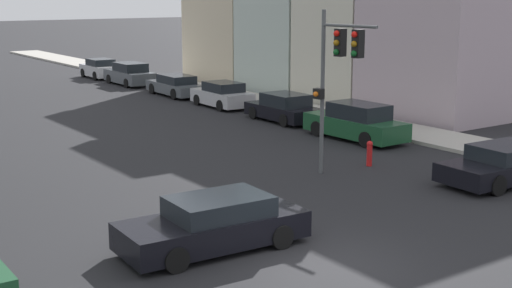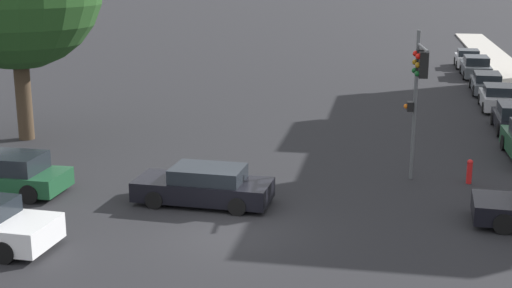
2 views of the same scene
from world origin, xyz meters
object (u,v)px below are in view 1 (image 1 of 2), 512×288
object	(u,v)px
parked_car_1	(284,108)
crossing_car_0	(506,164)
traffic_signal	(338,62)
parked_car_0	(356,123)
parked_car_3	(176,86)
parked_car_4	(130,74)
parked_car_2	(222,95)
fire_hydrant	(369,153)
parked_car_5	(100,69)
crossing_car_3	(214,224)

from	to	relation	value
parked_car_1	crossing_car_0	bearing A→B (deg)	177.08
crossing_car_0	parked_car_1	world-z (taller)	parked_car_1
traffic_signal	crossing_car_0	xyz separation A→B (m)	(4.10, -3.75, -3.29)
crossing_car_0	parked_car_0	size ratio (longest dim) A/B	0.98
crossing_car_0	traffic_signal	bearing A→B (deg)	-39.29
parked_car_3	parked_car_4	bearing A→B (deg)	1.87
parked_car_2	fire_hydrant	size ratio (longest dim) A/B	4.42
parked_car_0	parked_car_5	world-z (taller)	parked_car_0
traffic_signal	crossing_car_0	world-z (taller)	traffic_signal
parked_car_0	parked_car_5	distance (m)	27.22
parked_car_1	fire_hydrant	size ratio (longest dim) A/B	4.60
parked_car_4	parked_car_5	bearing A→B (deg)	1.45
crossing_car_3	crossing_car_0	bearing A→B (deg)	-178.53
parked_car_3	crossing_car_3	bearing A→B (deg)	155.17
parked_car_2	parked_car_4	bearing A→B (deg)	1.35
traffic_signal	crossing_car_0	distance (m)	6.46
crossing_car_3	parked_car_0	xyz separation A→B (m)	(11.90, 7.72, 0.11)
parked_car_0	parked_car_1	size ratio (longest dim) A/B	1.14
parked_car_4	fire_hydrant	world-z (taller)	parked_car_4
parked_car_0	parked_car_4	size ratio (longest dim) A/B	1.04
parked_car_5	parked_car_1	bearing A→B (deg)	-178.57
parked_car_5	parked_car_0	bearing A→B (deg)	-179.06
crossing_car_0	parked_car_1	size ratio (longest dim) A/B	1.12
crossing_car_3	parked_car_5	bearing A→B (deg)	-106.17
parked_car_1	parked_car_5	world-z (taller)	parked_car_5
traffic_signal	parked_car_1	distance (m)	11.28
traffic_signal	parked_car_3	world-z (taller)	traffic_signal
parked_car_1	parked_car_2	distance (m)	5.43
traffic_signal	parked_car_1	world-z (taller)	traffic_signal
parked_car_3	parked_car_5	xyz separation A→B (m)	(-0.05, 11.23, 0.06)
crossing_car_3	parked_car_0	size ratio (longest dim) A/B	0.97
crossing_car_0	fire_hydrant	xyz separation A→B (m)	(-2.04, 4.24, -0.12)
crossing_car_0	crossing_car_3	xyz separation A→B (m)	(-11.10, 0.26, 0.01)
parked_car_1	traffic_signal	bearing A→B (deg)	153.19
parked_car_3	parked_car_2	bearing A→B (deg)	-178.19
parked_car_1	parked_car_5	size ratio (longest dim) A/B	1.10
crossing_car_3	fire_hydrant	bearing A→B (deg)	-153.49
parked_car_1	parked_car_4	world-z (taller)	parked_car_4
traffic_signal	parked_car_0	world-z (taller)	traffic_signal
crossing_car_3	fire_hydrant	xyz separation A→B (m)	(9.06, 3.98, -0.13)
parked_car_0	crossing_car_3	bearing A→B (deg)	121.75
traffic_signal	parked_car_4	size ratio (longest dim) A/B	1.21
crossing_car_0	parked_car_5	distance (m)	35.22
parked_car_3	fire_hydrant	bearing A→B (deg)	173.49
parked_car_0	parked_car_5	bearing A→B (deg)	-1.47
parked_car_2	parked_car_4	distance (m)	11.70
traffic_signal	crossing_car_3	bearing A→B (deg)	20.88
traffic_signal	parked_car_2	bearing A→B (deg)	-114.25
parked_car_1	parked_car_3	distance (m)	10.71
parked_car_5	parked_car_2	bearing A→B (deg)	-178.77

